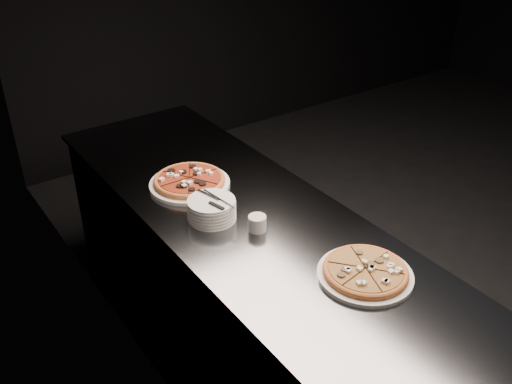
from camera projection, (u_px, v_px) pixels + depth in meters
floor at (510, 232)px, 3.85m from camera, size 5.00×5.00×0.00m
wall_left at (158, 130)px, 1.90m from camera, size 0.02×5.00×2.80m
counter at (251, 302)px, 2.56m from camera, size 0.74×2.44×0.92m
pizza_mushroom at (365, 272)px, 1.98m from camera, size 0.34×0.34×0.04m
pizza_tomato at (190, 181)px, 2.53m from camera, size 0.36×0.36×0.04m
plate_stack at (212, 209)px, 2.29m from camera, size 0.19×0.19×0.09m
cutlery at (215, 201)px, 2.26m from camera, size 0.07×0.21×0.01m
ramekin at (257, 223)px, 2.22m from camera, size 0.07×0.07×0.06m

